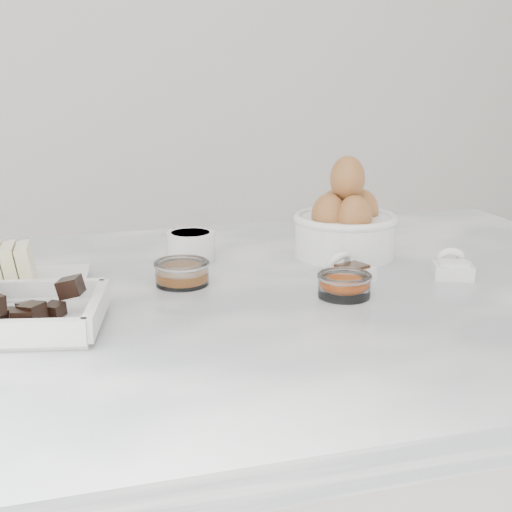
% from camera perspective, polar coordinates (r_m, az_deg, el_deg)
% --- Properties ---
extents(marble_slab, '(1.20, 0.80, 0.04)m').
position_cam_1_polar(marble_slab, '(0.93, -0.65, -4.10)').
color(marble_slab, silver).
rests_on(marble_slab, cabinet).
extents(chocolate_dish, '(0.23, 0.19, 0.05)m').
position_cam_1_polar(chocolate_dish, '(0.85, -18.95, -4.04)').
color(chocolate_dish, white).
rests_on(chocolate_dish, marble_slab).
extents(butter_plate, '(0.18, 0.18, 0.06)m').
position_cam_1_polar(butter_plate, '(0.97, -18.22, -1.61)').
color(butter_plate, white).
rests_on(butter_plate, marble_slab).
extents(sugar_ramekin, '(0.07, 0.07, 0.04)m').
position_cam_1_polar(sugar_ramekin, '(1.08, -5.25, 0.90)').
color(sugar_ramekin, white).
rests_on(sugar_ramekin, marble_slab).
extents(egg_bowl, '(0.16, 0.16, 0.15)m').
position_cam_1_polar(egg_bowl, '(1.10, 7.15, 2.57)').
color(egg_bowl, white).
rests_on(egg_bowl, marble_slab).
extents(honey_bowl, '(0.08, 0.08, 0.03)m').
position_cam_1_polar(honey_bowl, '(0.96, -5.94, -1.31)').
color(honey_bowl, white).
rests_on(honey_bowl, marble_slab).
extents(zest_bowl, '(0.07, 0.07, 0.03)m').
position_cam_1_polar(zest_bowl, '(0.91, 7.08, -2.25)').
color(zest_bowl, white).
rests_on(zest_bowl, marble_slab).
extents(vanilla_spoon, '(0.07, 0.08, 0.04)m').
position_cam_1_polar(vanilla_spoon, '(0.99, 7.41, -1.17)').
color(vanilla_spoon, white).
rests_on(vanilla_spoon, marble_slab).
extents(salt_spoon, '(0.07, 0.08, 0.04)m').
position_cam_1_polar(salt_spoon, '(1.03, 15.44, -0.86)').
color(salt_spoon, white).
rests_on(salt_spoon, marble_slab).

